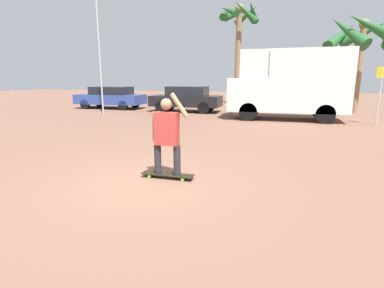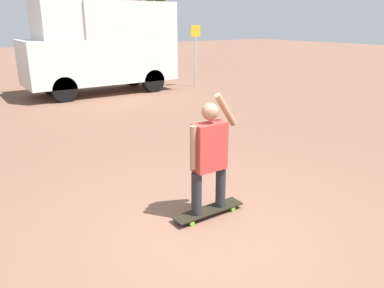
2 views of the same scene
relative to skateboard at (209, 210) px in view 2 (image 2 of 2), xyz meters
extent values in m
plane|color=brown|center=(-0.26, -0.35, -0.07)|extent=(80.00, 80.00, 0.00)
cube|color=black|center=(0.00, 0.00, 0.01)|extent=(1.06, 0.25, 0.02)
cylinder|color=#66C633|center=(-0.35, -0.11, -0.04)|extent=(0.07, 0.03, 0.07)
cylinder|color=#66C633|center=(-0.35, 0.11, -0.04)|extent=(0.07, 0.03, 0.07)
cylinder|color=#66C633|center=(0.35, -0.11, -0.04)|extent=(0.07, 0.03, 0.07)
cylinder|color=#66C633|center=(0.35, 0.11, -0.04)|extent=(0.07, 0.03, 0.07)
cylinder|color=#28282D|center=(-0.20, 0.00, 0.31)|extent=(0.14, 0.14, 0.60)
cylinder|color=#28282D|center=(0.20, 0.00, 0.31)|extent=(0.14, 0.14, 0.60)
cube|color=#B23833|center=(0.00, 0.00, 0.94)|extent=(0.46, 0.22, 0.64)
sphere|color=#A37556|center=(0.00, 0.00, 1.41)|extent=(0.22, 0.22, 0.22)
cylinder|color=#A37556|center=(-0.26, 0.00, 0.97)|extent=(0.09, 0.09, 0.57)
cylinder|color=#A37556|center=(0.26, 0.00, 1.40)|extent=(0.37, 0.09, 0.47)
cylinder|color=black|center=(0.65, 8.90, 0.35)|extent=(0.84, 0.28, 0.84)
cylinder|color=black|center=(0.65, 10.67, 0.35)|extent=(0.84, 0.28, 0.84)
cylinder|color=black|center=(4.00, 8.90, 0.35)|extent=(0.84, 0.28, 0.84)
cylinder|color=black|center=(4.00, 10.67, 0.35)|extent=(0.84, 0.28, 0.84)
cube|color=white|center=(0.57, 9.78, 1.13)|extent=(1.89, 2.05, 1.55)
cube|color=black|center=(0.19, 9.78, 1.44)|extent=(0.04, 1.74, 0.78)
cube|color=white|center=(3.27, 9.78, 1.76)|extent=(3.52, 2.05, 2.83)
cube|color=white|center=(0.85, 9.78, 2.54)|extent=(1.33, 1.89, 1.28)
cylinder|color=#8E704C|center=(6.23, 14.07, 2.37)|extent=(0.33, 0.33, 4.89)
cylinder|color=#B7B7BC|center=(6.06, 9.05, 1.14)|extent=(0.06, 0.06, 2.43)
cube|color=gold|center=(6.06, 9.03, 2.13)|extent=(0.44, 0.02, 0.44)
camera|label=1|loc=(2.10, -5.37, 1.90)|focal=28.00mm
camera|label=2|loc=(-2.81, -3.71, 2.50)|focal=35.00mm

